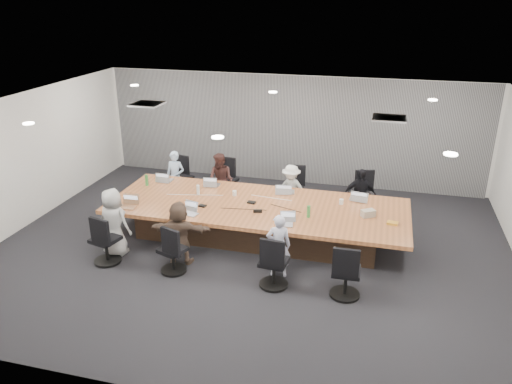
% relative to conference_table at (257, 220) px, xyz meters
% --- Properties ---
extents(floor, '(10.00, 8.00, 0.00)m').
position_rel_conference_table_xyz_m(floor, '(0.00, -0.50, -0.40)').
color(floor, black).
rests_on(floor, ground).
extents(ceiling, '(10.00, 8.00, 0.00)m').
position_rel_conference_table_xyz_m(ceiling, '(0.00, -0.50, 2.40)').
color(ceiling, white).
rests_on(ceiling, wall_back).
extents(wall_back, '(10.00, 0.00, 2.80)m').
position_rel_conference_table_xyz_m(wall_back, '(0.00, 3.50, 1.00)').
color(wall_back, silver).
rests_on(wall_back, ground).
extents(wall_front, '(10.00, 0.00, 2.80)m').
position_rel_conference_table_xyz_m(wall_front, '(0.00, -4.50, 1.00)').
color(wall_front, silver).
rests_on(wall_front, ground).
extents(wall_left, '(0.00, 8.00, 2.80)m').
position_rel_conference_table_xyz_m(wall_left, '(-5.00, -0.50, 1.00)').
color(wall_left, silver).
rests_on(wall_left, ground).
extents(curtain, '(9.80, 0.04, 2.80)m').
position_rel_conference_table_xyz_m(curtain, '(0.00, 3.42, 1.00)').
color(curtain, gray).
rests_on(curtain, ground).
extents(conference_table, '(6.00, 2.20, 0.74)m').
position_rel_conference_table_xyz_m(conference_table, '(0.00, 0.00, 0.00)').
color(conference_table, '#3E2A1D').
rests_on(conference_table, ground).
extents(chair_0, '(0.66, 0.66, 0.79)m').
position_rel_conference_table_xyz_m(chair_0, '(-2.36, 1.70, -0.01)').
color(chair_0, black).
rests_on(chair_0, ground).
extents(chair_1, '(0.67, 0.67, 0.86)m').
position_rel_conference_table_xyz_m(chair_1, '(-1.22, 1.70, 0.03)').
color(chair_1, black).
rests_on(chair_1, ground).
extents(chair_2, '(0.56, 0.56, 0.77)m').
position_rel_conference_table_xyz_m(chair_2, '(0.43, 1.70, -0.02)').
color(chair_2, black).
rests_on(chair_2, ground).
extents(chair_3, '(0.66, 0.66, 0.80)m').
position_rel_conference_table_xyz_m(chair_3, '(1.96, 1.70, -0.00)').
color(chair_3, black).
rests_on(chair_3, ground).
extents(chair_4, '(0.64, 0.64, 0.79)m').
position_rel_conference_table_xyz_m(chair_4, '(-2.47, -1.70, -0.01)').
color(chair_4, black).
rests_on(chair_4, ground).
extents(chair_5, '(0.63, 0.63, 0.73)m').
position_rel_conference_table_xyz_m(chair_5, '(-1.13, -1.70, -0.03)').
color(chair_5, black).
rests_on(chair_5, ground).
extents(chair_6, '(0.57, 0.57, 0.79)m').
position_rel_conference_table_xyz_m(chair_6, '(0.73, -1.70, -0.01)').
color(chair_6, black).
rests_on(chair_6, ground).
extents(chair_7, '(0.55, 0.55, 0.79)m').
position_rel_conference_table_xyz_m(chair_7, '(1.95, -1.70, -0.00)').
color(chair_7, black).
rests_on(chair_7, ground).
extents(person_0, '(0.46, 0.30, 1.25)m').
position_rel_conference_table_xyz_m(person_0, '(-2.36, 1.35, 0.23)').
color(person_0, '#A7C3E3').
rests_on(person_0, ground).
extents(laptop_0, '(0.34, 0.24, 0.02)m').
position_rel_conference_table_xyz_m(laptop_0, '(-2.36, 0.80, 0.35)').
color(laptop_0, '#B2B2B7').
rests_on(laptop_0, conference_table).
extents(person_1, '(0.71, 0.60, 1.29)m').
position_rel_conference_table_xyz_m(person_1, '(-1.22, 1.35, 0.24)').
color(person_1, '#3F2320').
rests_on(person_1, ground).
extents(laptop_1, '(0.32, 0.23, 0.02)m').
position_rel_conference_table_xyz_m(laptop_1, '(-1.22, 0.80, 0.35)').
color(laptop_1, '#B2B2B7').
rests_on(laptop_1, conference_table).
extents(person_2, '(0.84, 0.61, 1.16)m').
position_rel_conference_table_xyz_m(person_2, '(0.43, 1.35, 0.18)').
color(person_2, silver).
rests_on(person_2, ground).
extents(laptop_2, '(0.38, 0.29, 0.02)m').
position_rel_conference_table_xyz_m(laptop_2, '(0.43, 0.80, 0.35)').
color(laptop_2, '#B2B2B7').
rests_on(laptop_2, conference_table).
extents(person_3, '(0.76, 0.44, 1.21)m').
position_rel_conference_table_xyz_m(person_3, '(1.96, 1.35, 0.21)').
color(person_3, black).
rests_on(person_3, ground).
extents(laptop_3, '(0.38, 0.28, 0.02)m').
position_rel_conference_table_xyz_m(laptop_3, '(1.96, 0.80, 0.35)').
color(laptop_3, '#B2B2B7').
rests_on(laptop_3, conference_table).
extents(person_4, '(0.71, 0.52, 1.34)m').
position_rel_conference_table_xyz_m(person_4, '(-2.47, -1.35, 0.27)').
color(person_4, '#A4A4A4').
rests_on(person_4, ground).
extents(laptop_4, '(0.35, 0.25, 0.02)m').
position_rel_conference_table_xyz_m(laptop_4, '(-2.47, -0.80, 0.35)').
color(laptop_4, '#8C6647').
rests_on(laptop_4, conference_table).
extents(person_5, '(1.17, 0.52, 1.22)m').
position_rel_conference_table_xyz_m(person_5, '(-1.13, -1.35, 0.21)').
color(person_5, brown).
rests_on(person_5, ground).
extents(laptop_5, '(0.32, 0.25, 0.02)m').
position_rel_conference_table_xyz_m(laptop_5, '(-1.13, -0.80, 0.35)').
color(laptop_5, '#B2B2B7').
rests_on(laptop_5, conference_table).
extents(person_6, '(0.49, 0.38, 1.19)m').
position_rel_conference_table_xyz_m(person_6, '(0.73, -1.35, 0.19)').
color(person_6, silver).
rests_on(person_6, ground).
extents(laptop_6, '(0.32, 0.24, 0.02)m').
position_rel_conference_table_xyz_m(laptop_6, '(0.73, -0.80, 0.35)').
color(laptop_6, '#B2B2B7').
rests_on(laptop_6, conference_table).
extents(bottle_green_left, '(0.09, 0.09, 0.25)m').
position_rel_conference_table_xyz_m(bottle_green_left, '(-2.63, 0.41, 0.46)').
color(bottle_green_left, '#348038').
rests_on(bottle_green_left, conference_table).
extents(bottle_green_right, '(0.08, 0.08, 0.23)m').
position_rel_conference_table_xyz_m(bottle_green_right, '(1.10, -0.34, 0.46)').
color(bottle_green_right, '#348038').
rests_on(bottle_green_right, conference_table).
extents(bottle_clear, '(0.08, 0.08, 0.22)m').
position_rel_conference_table_xyz_m(bottle_clear, '(-1.34, 0.19, 0.45)').
color(bottle_clear, silver).
rests_on(bottle_clear, conference_table).
extents(cup_white_far, '(0.11, 0.11, 0.11)m').
position_rel_conference_table_xyz_m(cup_white_far, '(-0.58, 0.34, 0.39)').
color(cup_white_far, white).
rests_on(cup_white_far, conference_table).
extents(cup_white_near, '(0.10, 0.10, 0.11)m').
position_rel_conference_table_xyz_m(cup_white_near, '(1.64, 0.44, 0.39)').
color(cup_white_near, white).
rests_on(cup_white_near, conference_table).
extents(mug_brown, '(0.11, 0.11, 0.10)m').
position_rel_conference_table_xyz_m(mug_brown, '(-2.50, -0.35, 0.39)').
color(mug_brown, brown).
rests_on(mug_brown, conference_table).
extents(mic_left, '(0.17, 0.13, 0.03)m').
position_rel_conference_table_xyz_m(mic_left, '(-1.04, -0.38, 0.35)').
color(mic_left, black).
rests_on(mic_left, conference_table).
extents(mic_right, '(0.17, 0.13, 0.03)m').
position_rel_conference_table_xyz_m(mic_right, '(-0.13, 0.04, 0.36)').
color(mic_right, black).
rests_on(mic_right, conference_table).
extents(stapler, '(0.18, 0.08, 0.06)m').
position_rel_conference_table_xyz_m(stapler, '(0.11, -0.38, 0.37)').
color(stapler, black).
rests_on(stapler, conference_table).
extents(canvas_bag, '(0.30, 0.27, 0.14)m').
position_rel_conference_table_xyz_m(canvas_bag, '(2.19, -0.03, 0.41)').
color(canvas_bag, tan).
rests_on(canvas_bag, conference_table).
extents(snack_packet, '(0.21, 0.16, 0.04)m').
position_rel_conference_table_xyz_m(snack_packet, '(2.65, -0.26, 0.36)').
color(snack_packet, orange).
rests_on(snack_packet, conference_table).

